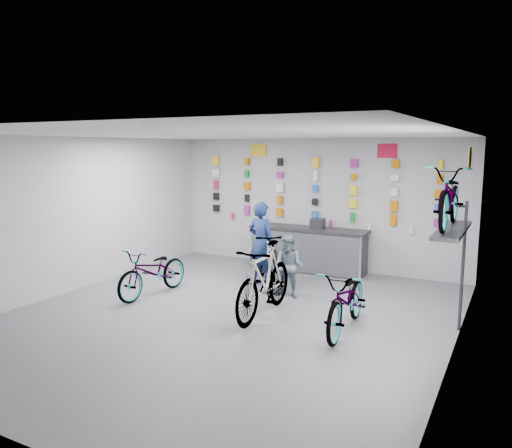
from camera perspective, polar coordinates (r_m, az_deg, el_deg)
The scene contains 21 objects.
floor at distance 8.46m, azimuth -3.33°, elevation -10.54°, with size 8.00×8.00×0.00m, color #4E4F53.
ceiling at distance 7.99m, azimuth -3.53°, elevation 10.21°, with size 8.00×8.00×0.00m, color white.
wall_back at distance 11.66m, azimuth 6.87°, elevation 2.33°, with size 7.00×7.00×0.00m, color #ABABAD.
wall_front at distance 5.20m, azimuth -27.24°, elevation -6.69°, with size 7.00×7.00×0.00m, color #ABABAD.
wall_left at distance 10.34m, azimuth -20.22°, elevation 1.03°, with size 8.00×8.00×0.00m, color #ABABAD.
wall_right at distance 6.97m, azimuth 21.99°, elevation -2.61°, with size 8.00×8.00×0.00m, color #ABABAD.
counter at distance 11.40m, azimuth 5.94°, elevation -2.97°, with size 2.70×0.66×1.00m.
merch_wall at distance 11.59m, azimuth 6.49°, elevation 3.76°, with size 5.58×0.08×1.57m.
wall_bracket at distance 8.17m, azimuth 21.69°, elevation -1.25°, with size 0.39×1.90×2.00m.
sign_left at distance 12.19m, azimuth 0.29°, elevation 8.42°, with size 0.42×0.02×0.30m, color gold.
sign_right at distance 11.09m, azimuth 14.76°, elevation 8.09°, with size 0.42×0.02×0.30m, color #BC1635.
sign_side at distance 8.04m, azimuth 23.25°, elevation 7.02°, with size 0.02×0.40×0.30m, color gold.
bike_left at distance 9.70m, azimuth -11.66°, elevation -5.32°, with size 0.62×1.78×0.93m, color gray.
bike_center at distance 8.32m, azimuth 0.94°, elevation -6.44°, with size 0.58×2.04×1.23m, color gray.
bike_right at distance 7.79m, azimuth 10.38°, elevation -8.53°, with size 0.66×1.90×1.00m, color gray.
bike_service at distance 10.19m, azimuth 1.16°, elevation -3.85°, with size 0.53×1.89×1.14m, color gray.
bike_wall at distance 8.10m, azimuth 21.38°, elevation 2.90°, with size 0.63×1.80×0.95m, color gray.
clerk at distance 10.14m, azimuth 0.62°, elevation -2.25°, with size 0.63×0.41×1.72m, color navy.
customer at distance 9.36m, azimuth 3.77°, elevation -4.88°, with size 0.58×0.45×1.18m, color slate.
spare_wheel at distance 11.49m, azimuth 0.86°, elevation -3.67°, with size 0.66×0.21×0.65m.
register at distance 11.22m, azimuth 7.07°, elevation 0.06°, with size 0.28×0.30×0.22m, color black.
Camera 1 is at (4.17, -6.81, 2.80)m, focal length 35.00 mm.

